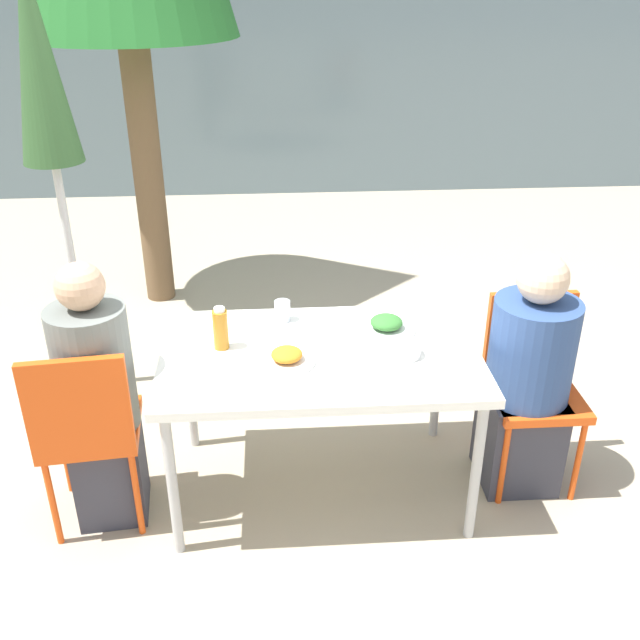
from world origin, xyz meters
The scene contains 13 objects.
ground_plane centered at (0.00, 0.00, 0.00)m, with size 24.00×24.00×0.00m, color tan.
building_facade centered at (0.00, 4.77, 1.50)m, with size 10.00×0.20×3.00m.
dining_table centered at (0.00, 0.00, 0.67)m, with size 1.36×0.85×0.73m.
chair_left centered at (-0.97, -0.18, 0.53)m, with size 0.44×0.44×0.89m.
person_left centered at (-0.93, -0.10, 0.57)m, with size 0.32×0.32×1.20m.
chair_right centered at (0.98, 0.08, 0.53)m, with size 0.40×0.40×0.89m.
person_right centered at (0.93, 0.00, 0.53)m, with size 0.37×0.37×1.15m.
closed_umbrella centered at (-1.26, 0.99, 1.67)m, with size 0.36×0.36×2.32m.
plate_0 centered at (-0.14, -0.09, 0.75)m, with size 0.24×0.24×0.07m.
plate_1 centered at (0.31, 0.17, 0.76)m, with size 0.26×0.26×0.07m.
bottle centered at (-0.42, 0.06, 0.82)m, with size 0.07×0.07×0.19m.
drinking_cup centered at (-0.15, 0.30, 0.78)m, with size 0.07×0.07×0.10m.
salad_bowl centered at (0.35, -0.06, 0.76)m, with size 0.15×0.15×0.05m.
Camera 1 is at (-0.18, -2.63, 2.23)m, focal length 40.00 mm.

